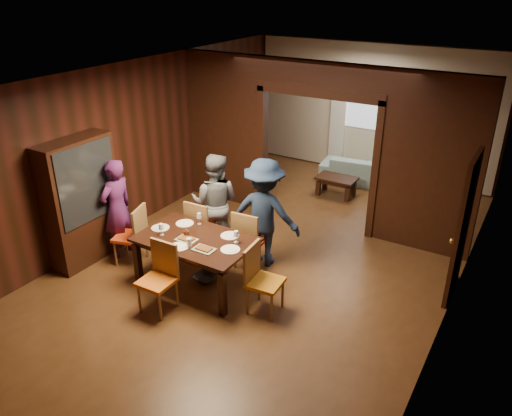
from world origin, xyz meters
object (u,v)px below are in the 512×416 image
Objects in this scene: person_purple at (117,209)px; sofa at (368,171)px; hutch at (81,202)px; chair_far_l at (204,227)px; person_navy at (264,213)px; chair_right at (265,280)px; coffee_table at (336,186)px; chair_far_r at (251,238)px; chair_near at (157,279)px; person_grey at (215,203)px; chair_left at (129,235)px; dining_table at (197,261)px.

sofa is (2.41, 4.98, -0.53)m from person_purple.
chair_far_l is at bearing 35.45° from hutch.
person_navy reaches higher than chair_right.
coffee_table is at bearing -107.23° from chair_far_l.
chair_far_r is at bearing 45.55° from person_navy.
chair_right is (0.70, -4.15, 0.28)m from coffee_table.
chair_right is at bearing 28.74° from chair_near.
chair_near is at bearing 74.10° from sofa.
chair_near is (0.30, -1.80, -0.35)m from person_grey.
chair_near is at bearing -96.49° from coffee_table.
hutch reaches higher than chair_near.
person_purple reaches higher than chair_left.
coffee_table is 0.82× the size of chair_right.
person_grey is 1.43m from chair_left.
chair_near is (-0.48, -1.63, 0.00)m from chair_far_r.
chair_right is at bearing 86.90° from sofa.
chair_near reaches higher than sofa.
chair_near is (-0.90, -5.83, 0.19)m from sofa.
chair_far_l reaches higher than dining_table.
chair_left is (-1.81, -1.08, -0.38)m from person_navy.
dining_table is at bearing 82.73° from chair_right.
dining_table is 0.83× the size of hutch.
chair_left is at bearing 23.20° from chair_far_r.
hutch is (-2.49, -1.34, 0.13)m from person_navy.
hutch is at bearing -170.96° from dining_table.
person_grey is 0.91m from person_navy.
chair_far_l is (-0.43, 0.77, 0.10)m from dining_table.
chair_left is at bearing 85.26° from chair_right.
chair_left is at bearing 20.66° from person_navy.
chair_left is 2.46m from chair_right.
sofa reaches higher than coffee_table.
chair_far_r is (-0.13, -0.19, -0.38)m from person_navy.
person_grey is 0.83× the size of hutch.
person_purple is 1.69× the size of chair_far_r.
hutch is at bearing -85.82° from chair_left.
person_navy is 1.33m from chair_right.
person_grey is 1.72× the size of chair_far_l.
hutch reaches higher than person_purple.
person_grey is 0.83× the size of sofa.
chair_right is 1.00× the size of chair_far_l.
person_navy reaches higher than coffee_table.
coffee_table is 5.09m from hutch.
person_navy reaches higher than person_grey.
person_navy is 2.17× the size of coffee_table.
dining_table is (-0.83, -5.04, 0.09)m from sofa.
hutch is at bearing 33.67° from chair_far_l.
coffee_table is 4.91m from chair_near.
dining_table is 1.72× the size of chair_far_l.
person_grey reaches higher than chair_far_r.
person_purple reaches higher than chair_far_r.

